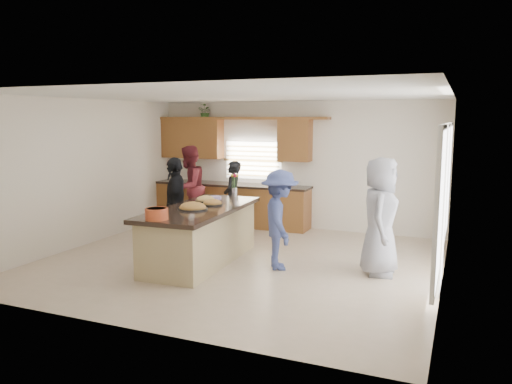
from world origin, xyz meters
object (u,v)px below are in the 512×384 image
at_px(salad_bowl, 157,213).
at_px(woman_left_front, 176,204).
at_px(island, 201,236).
at_px(woman_right_back, 280,220).
at_px(woman_right_front, 380,217).
at_px(woman_left_back, 233,197).
at_px(woman_left_mid, 189,187).

relative_size(salad_bowl, woman_left_front, 0.20).
height_order(island, woman_right_back, woman_right_back).
bearing_deg(woman_right_back, island, 70.93).
bearing_deg(island, woman_right_back, 5.50).
xyz_separation_m(woman_right_back, woman_right_front, (1.54, 0.31, 0.11)).
distance_m(woman_left_back, woman_left_front, 1.71).
bearing_deg(woman_right_back, woman_right_front, -105.67).
relative_size(salad_bowl, woman_right_back, 0.21).
xyz_separation_m(island, woman_left_front, (-0.80, 0.53, 0.41)).
bearing_deg(island, woman_left_mid, 121.57).
height_order(woman_left_back, woman_left_front, woman_left_front).
relative_size(woman_left_mid, woman_right_front, 1.00).
bearing_deg(salad_bowl, woman_right_back, 42.97).
relative_size(island, woman_left_front, 1.59).
bearing_deg(salad_bowl, woman_left_back, 95.97).
xyz_separation_m(salad_bowl, woman_right_front, (2.98, 1.65, -0.12)).
relative_size(woman_left_mid, woman_right_back, 1.13).
height_order(salad_bowl, woman_right_front, woman_right_front).
relative_size(woman_left_back, woman_left_front, 0.89).
relative_size(woman_left_mid, woman_left_front, 1.06).
bearing_deg(woman_left_back, island, 1.66).
xyz_separation_m(island, woman_right_front, (2.90, 0.50, 0.47)).
bearing_deg(island, salad_bowl, -96.72).
bearing_deg(salad_bowl, woman_right_front, 28.97).
bearing_deg(woman_left_front, woman_right_back, 51.41).
bearing_deg(woman_left_back, woman_left_front, -22.01).
bearing_deg(woman_left_front, island, 27.06).
xyz_separation_m(woman_left_front, woman_right_back, (2.16, -0.34, -0.05)).
bearing_deg(woman_right_back, salad_bowl, 105.99).
xyz_separation_m(salad_bowl, woman_left_back, (-0.35, 3.35, -0.27)).
relative_size(salad_bowl, woman_left_back, 0.22).
xyz_separation_m(island, salad_bowl, (-0.09, -1.15, 0.59)).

